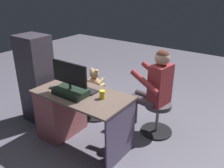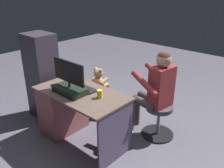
{
  "view_description": "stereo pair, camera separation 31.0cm",
  "coord_description": "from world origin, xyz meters",
  "px_view_note": "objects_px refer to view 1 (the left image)",
  "views": [
    {
      "loc": [
        -1.87,
        2.26,
        2.01
      ],
      "look_at": [
        -0.2,
        -0.06,
        0.78
      ],
      "focal_mm": 38.37,
      "sensor_mm": 36.0,
      "label": 1
    },
    {
      "loc": [
        -2.11,
        2.07,
        2.01
      ],
      "look_at": [
        -0.2,
        -0.06,
        0.78
      ],
      "focal_mm": 38.37,
      "sensor_mm": 36.0,
      "label": 2
    }
  ],
  "objects_px": {
    "monitor": "(70,86)",
    "office_chair_teddy": "(95,100)",
    "teddy_bear": "(95,80)",
    "cup": "(102,94)",
    "visitor_chair": "(157,116)",
    "computer_mouse": "(64,83)",
    "person": "(154,85)",
    "desk": "(66,110)",
    "keyboard": "(83,89)",
    "tv_remote": "(55,87)"
  },
  "relations": [
    {
      "from": "monitor",
      "to": "computer_mouse",
      "type": "relative_size",
      "value": 5.5
    },
    {
      "from": "monitor",
      "to": "office_chair_teddy",
      "type": "xyz_separation_m",
      "value": [
        0.24,
        -0.74,
        -0.57
      ]
    },
    {
      "from": "cup",
      "to": "teddy_bear",
      "type": "relative_size",
      "value": 0.29
    },
    {
      "from": "computer_mouse",
      "to": "office_chair_teddy",
      "type": "xyz_separation_m",
      "value": [
        -0.06,
        -0.56,
        -0.48
      ]
    },
    {
      "from": "desk",
      "to": "monitor",
      "type": "distance_m",
      "value": 0.52
    },
    {
      "from": "keyboard",
      "to": "cup",
      "type": "distance_m",
      "value": 0.36
    },
    {
      "from": "monitor",
      "to": "office_chair_teddy",
      "type": "height_order",
      "value": "monitor"
    },
    {
      "from": "tv_remote",
      "to": "office_chair_teddy",
      "type": "relative_size",
      "value": 0.32
    },
    {
      "from": "tv_remote",
      "to": "teddy_bear",
      "type": "distance_m",
      "value": 0.74
    },
    {
      "from": "keyboard",
      "to": "teddy_bear",
      "type": "xyz_separation_m",
      "value": [
        0.26,
        -0.55,
        -0.12
      ]
    },
    {
      "from": "cup",
      "to": "office_chair_teddy",
      "type": "distance_m",
      "value": 0.99
    },
    {
      "from": "cup",
      "to": "person",
      "type": "relative_size",
      "value": 0.08
    },
    {
      "from": "monitor",
      "to": "office_chair_teddy",
      "type": "relative_size",
      "value": 1.13
    },
    {
      "from": "desk",
      "to": "computer_mouse",
      "type": "relative_size",
      "value": 12.79
    },
    {
      "from": "keyboard",
      "to": "tv_remote",
      "type": "relative_size",
      "value": 2.8
    },
    {
      "from": "computer_mouse",
      "to": "person",
      "type": "distance_m",
      "value": 1.21
    },
    {
      "from": "monitor",
      "to": "teddy_bear",
      "type": "height_order",
      "value": "monitor"
    },
    {
      "from": "tv_remote",
      "to": "monitor",
      "type": "bearing_deg",
      "value": -151.97
    },
    {
      "from": "teddy_bear",
      "to": "person",
      "type": "bearing_deg",
      "value": -172.31
    },
    {
      "from": "computer_mouse",
      "to": "office_chair_teddy",
      "type": "bearing_deg",
      "value": -96.17
    },
    {
      "from": "monitor",
      "to": "keyboard",
      "type": "xyz_separation_m",
      "value": [
        -0.02,
        -0.19,
        -0.1
      ]
    },
    {
      "from": "monitor",
      "to": "keyboard",
      "type": "distance_m",
      "value": 0.22
    },
    {
      "from": "keyboard",
      "to": "teddy_bear",
      "type": "relative_size",
      "value": 1.24
    },
    {
      "from": "desk",
      "to": "tv_remote",
      "type": "height_order",
      "value": "tv_remote"
    },
    {
      "from": "tv_remote",
      "to": "computer_mouse",
      "type": "bearing_deg",
      "value": -62.91
    },
    {
      "from": "visitor_chair",
      "to": "cup",
      "type": "bearing_deg",
      "value": 61.43
    },
    {
      "from": "cup",
      "to": "computer_mouse",
      "type": "bearing_deg",
      "value": -2.27
    },
    {
      "from": "monitor",
      "to": "teddy_bear",
      "type": "xyz_separation_m",
      "value": [
        0.24,
        -0.75,
        -0.23
      ]
    },
    {
      "from": "cup",
      "to": "visitor_chair",
      "type": "relative_size",
      "value": 0.21
    },
    {
      "from": "cup",
      "to": "person",
      "type": "xyz_separation_m",
      "value": [
        -0.32,
        -0.72,
        -0.05
      ]
    },
    {
      "from": "keyboard",
      "to": "computer_mouse",
      "type": "distance_m",
      "value": 0.32
    },
    {
      "from": "computer_mouse",
      "to": "cup",
      "type": "xyz_separation_m",
      "value": [
        -0.67,
        0.03,
        0.03
      ]
    },
    {
      "from": "monitor",
      "to": "visitor_chair",
      "type": "xyz_separation_m",
      "value": [
        -0.77,
        -0.89,
        -0.57
      ]
    },
    {
      "from": "keyboard",
      "to": "office_chair_teddy",
      "type": "distance_m",
      "value": 0.76
    },
    {
      "from": "person",
      "to": "office_chair_teddy",
      "type": "bearing_deg",
      "value": 8.45
    },
    {
      "from": "computer_mouse",
      "to": "cup",
      "type": "bearing_deg",
      "value": 177.73
    },
    {
      "from": "computer_mouse",
      "to": "tv_remote",
      "type": "bearing_deg",
      "value": 84.19
    },
    {
      "from": "cup",
      "to": "teddy_bear",
      "type": "bearing_deg",
      "value": -44.32
    },
    {
      "from": "computer_mouse",
      "to": "teddy_bear",
      "type": "bearing_deg",
      "value": -96.03
    },
    {
      "from": "monitor",
      "to": "teddy_bear",
      "type": "relative_size",
      "value": 1.57
    },
    {
      "from": "keyboard",
      "to": "tv_remote",
      "type": "bearing_deg",
      "value": 26.62
    },
    {
      "from": "desk",
      "to": "visitor_chair",
      "type": "distance_m",
      "value": 1.28
    },
    {
      "from": "desk",
      "to": "tv_remote",
      "type": "bearing_deg",
      "value": 41.88
    },
    {
      "from": "desk",
      "to": "keyboard",
      "type": "relative_size",
      "value": 2.92
    },
    {
      "from": "desk",
      "to": "monitor",
      "type": "height_order",
      "value": "monitor"
    },
    {
      "from": "office_chair_teddy",
      "to": "person",
      "type": "distance_m",
      "value": 1.04
    },
    {
      "from": "visitor_chair",
      "to": "person",
      "type": "height_order",
      "value": "person"
    },
    {
      "from": "person",
      "to": "desk",
      "type": "bearing_deg",
      "value": 39.93
    },
    {
      "from": "monitor",
      "to": "desk",
      "type": "bearing_deg",
      "value": -23.59
    },
    {
      "from": "desk",
      "to": "cup",
      "type": "distance_m",
      "value": 0.72
    }
  ]
}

